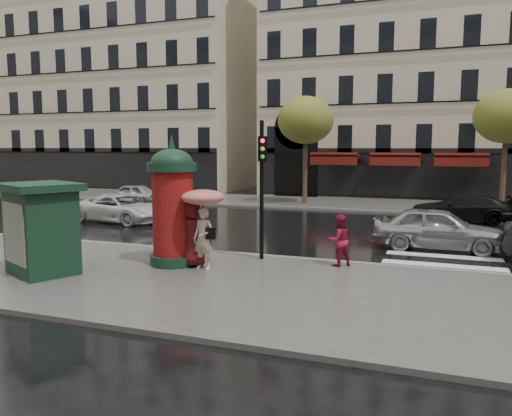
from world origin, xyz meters
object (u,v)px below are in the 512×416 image
at_px(car_black, 461,208).
at_px(morris_column, 173,202).
at_px(woman_umbrella, 203,215).
at_px(woman_red, 339,240).
at_px(car_silver, 438,228).
at_px(traffic_light, 262,176).
at_px(car_far_silver, 130,194).
at_px(newsstand, 41,227).
at_px(man_burgundy, 193,234).
at_px(car_white, 120,209).

bearing_deg(car_black, morris_column, -33.23).
bearing_deg(woman_umbrella, woman_red, 25.87).
xyz_separation_m(woman_umbrella, car_silver, (6.20, 5.81, -0.92)).
distance_m(traffic_light, car_silver, 6.80).
relative_size(morris_column, car_black, 0.82).
bearing_deg(woman_red, car_far_silver, -77.56).
distance_m(woman_red, newsstand, 8.31).
height_order(man_burgundy, morris_column, morris_column).
bearing_deg(car_silver, woman_umbrella, 134.21).
height_order(man_burgundy, traffic_light, traffic_light).
xyz_separation_m(woman_umbrella, man_burgundy, (-0.40, 0.16, -0.59)).
distance_m(traffic_light, newsstand, 6.39).
bearing_deg(woman_red, woman_umbrella, -13.55).
distance_m(newsstand, car_black, 18.66).
bearing_deg(car_far_silver, man_burgundy, 33.75).
bearing_deg(traffic_light, woman_red, -0.19).
relative_size(man_burgundy, car_white, 0.40).
xyz_separation_m(car_silver, car_far_silver, (-18.15, 8.05, -0.10)).
bearing_deg(morris_column, traffic_light, 33.66).
bearing_deg(car_black, car_silver, -8.22).
height_order(man_burgundy, car_silver, man_burgundy).
xyz_separation_m(woman_red, car_silver, (2.68, 4.10, -0.13)).
height_order(woman_umbrella, car_far_silver, woman_umbrella).
relative_size(morris_column, traffic_light, 0.91).
bearing_deg(car_white, traffic_light, -114.62).
distance_m(woman_red, car_white, 12.89).
relative_size(car_white, car_far_silver, 1.24).
xyz_separation_m(woman_red, car_far_silver, (-15.47, 12.15, -0.22)).
bearing_deg(car_white, newsstand, -149.09).
bearing_deg(woman_umbrella, car_black, 60.91).
bearing_deg(car_white, woman_umbrella, -125.48).
bearing_deg(man_burgundy, woman_red, -170.54).
distance_m(woman_umbrella, man_burgundy, 0.73).
bearing_deg(car_white, man_burgundy, -126.32).
distance_m(newsstand, car_white, 10.26).
relative_size(woman_red, car_silver, 0.34).
height_order(woman_red, car_white, woman_red).
distance_m(car_silver, car_white, 14.34).
height_order(car_silver, car_black, car_silver).
bearing_deg(car_black, newsstand, -36.80).
relative_size(man_burgundy, car_black, 0.41).
height_order(woman_red, car_far_silver, woman_red).
height_order(woman_umbrella, car_silver, woman_umbrella).
height_order(traffic_light, car_far_silver, traffic_light).
xyz_separation_m(woman_umbrella, morris_column, (-1.09, 0.23, 0.29)).
bearing_deg(woman_umbrella, newsstand, -153.28).
distance_m(morris_column, traffic_light, 2.78).
height_order(woman_red, morris_column, morris_column).
xyz_separation_m(car_white, car_far_silver, (-3.90, 6.46, -0.01)).
relative_size(traffic_light, car_silver, 0.97).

